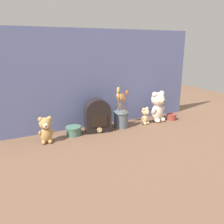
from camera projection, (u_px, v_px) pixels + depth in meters
name	position (u px, v px, depth m)	size (l,w,h in m)	color
ground_plane	(113.00, 130.00, 1.85)	(4.00, 4.00, 0.00)	brown
backdrop_wall	(104.00, 79.00, 1.89)	(1.64, 0.02, 0.76)	slate
teddy_bear_large	(158.00, 106.00, 2.02)	(0.15, 0.13, 0.26)	beige
teddy_bear_medium	(46.00, 129.00, 1.59)	(0.10, 0.09, 0.18)	tan
teddy_bear_small	(145.00, 115.00, 1.97)	(0.08, 0.07, 0.14)	#DBBC84
flower_vase	(121.00, 117.00, 1.89)	(0.15, 0.18, 0.32)	slate
vintage_radio	(98.00, 116.00, 1.79)	(0.20, 0.12, 0.25)	black
decorative_tin_tall	(74.00, 131.00, 1.74)	(0.11, 0.11, 0.07)	#47705B
decorative_tin_short	(171.00, 117.00, 2.09)	(0.08, 0.08, 0.05)	#993D33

